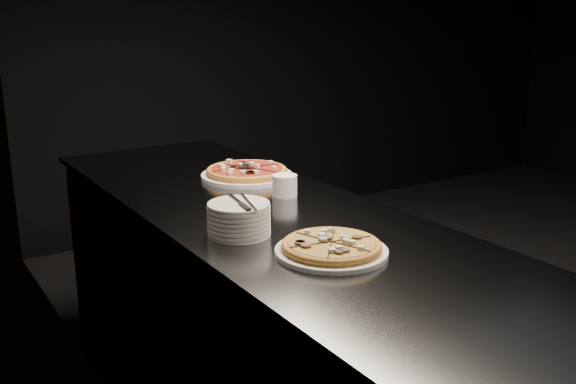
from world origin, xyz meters
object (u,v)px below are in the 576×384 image
plate_stack (239,219)px  cutlery (243,203)px  ramekin (285,185)px  counter (271,338)px  pizza_mushroom (331,247)px  pizza_tomato (247,172)px

plate_stack → cutlery: 0.05m
plate_stack → ramekin: (0.33, 0.27, -0.01)m
plate_stack → counter: bearing=36.6°
pizza_mushroom → ramekin: 0.58m
pizza_tomato → plate_stack: (-0.35, -0.57, 0.03)m
counter → ramekin: ramekin is taller
pizza_mushroom → pizza_tomato: (0.22, 0.85, 0.00)m
cutlery → plate_stack: bearing=127.3°
plate_stack → pizza_tomato: bearing=58.7°
pizza_tomato → plate_stack: plate_stack is taller
pizza_mushroom → cutlery: (-0.12, 0.26, 0.08)m
counter → pizza_mushroom: bearing=-98.5°
counter → plate_stack: (-0.19, -0.14, 0.51)m
pizza_tomato → cutlery: size_ratio=1.91×
counter → plate_stack: bearing=-143.4°
cutlery → ramekin: bearing=51.0°
counter → plate_stack: plate_stack is taller
pizza_tomato → pizza_mushroom: bearing=-104.4°
counter → cutlery: (-0.18, -0.16, 0.56)m
pizza_mushroom → cutlery: size_ratio=1.69×
counter → pizza_tomato: bearing=70.1°
counter → cutlery: size_ratio=13.04×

